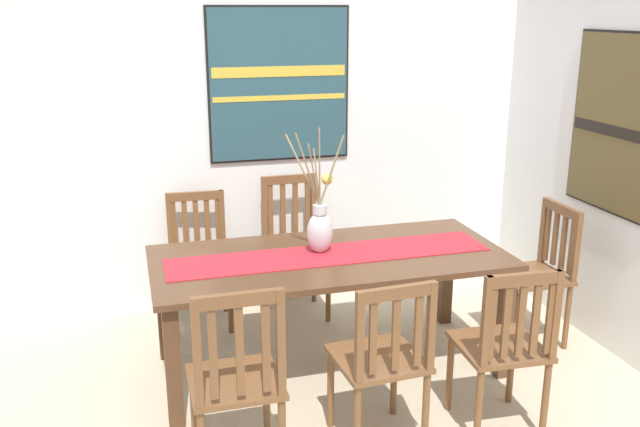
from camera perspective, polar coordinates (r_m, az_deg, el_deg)
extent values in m
cube|color=white|center=(4.99, -3.30, 7.82)|extent=(6.40, 0.12, 2.70)
cube|color=#51331E|center=(4.05, 0.79, -3.68)|extent=(2.06, 0.94, 0.03)
cube|color=#51331E|center=(3.71, -12.00, -12.25)|extent=(0.08, 0.08, 0.69)
cube|color=#51331E|center=(4.23, 14.93, -8.69)|extent=(0.08, 0.08, 0.69)
cube|color=#51331E|center=(4.40, -12.77, -7.48)|extent=(0.08, 0.08, 0.69)
cube|color=#51331E|center=(4.85, 10.30, -5.03)|extent=(0.08, 0.08, 0.69)
cube|color=#B7232D|center=(4.05, 0.79, -3.41)|extent=(1.90, 0.36, 0.01)
ellipsoid|color=silver|center=(4.05, -0.01, -1.58)|extent=(0.15, 0.13, 0.25)
cylinder|color=silver|center=(4.01, -0.01, 0.35)|extent=(0.08, 0.08, 0.05)
cylinder|color=#997F5B|center=(3.90, -1.00, 3.61)|extent=(0.16, 0.06, 0.44)
cylinder|color=#997F5B|center=(3.97, -1.43, 3.61)|extent=(0.19, 0.10, 0.41)
cylinder|color=#997F5B|center=(3.97, -0.27, 3.03)|extent=(0.04, 0.04, 0.33)
cylinder|color=#997F5B|center=(3.90, -0.04, 3.82)|extent=(0.04, 0.09, 0.46)
cylinder|color=#997F5B|center=(3.94, 0.96, 3.54)|extent=(0.13, 0.07, 0.42)
cylinder|color=#997F5B|center=(3.90, -0.48, 3.16)|extent=(0.10, 0.10, 0.38)
sphere|color=#E5CC4C|center=(3.99, 0.59, 2.85)|extent=(0.07, 0.07, 0.07)
cube|color=brown|center=(4.67, 16.89, -4.92)|extent=(0.42, 0.42, 0.03)
cylinder|color=brown|center=(4.53, 15.88, -8.71)|extent=(0.04, 0.04, 0.44)
cylinder|color=brown|center=(4.82, 13.70, -7.01)|extent=(0.04, 0.04, 0.44)
cylinder|color=brown|center=(4.72, 19.68, -8.03)|extent=(0.04, 0.04, 0.44)
cylinder|color=brown|center=(4.99, 17.36, -6.45)|extent=(0.04, 0.04, 0.44)
cube|color=brown|center=(4.56, 20.35, -2.64)|extent=(0.04, 0.04, 0.45)
cube|color=brown|center=(4.84, 17.93, -1.31)|extent=(0.04, 0.04, 0.45)
cube|color=brown|center=(4.64, 19.33, 0.32)|extent=(0.04, 0.38, 0.06)
cube|color=brown|center=(4.60, 20.03, -2.64)|extent=(0.02, 0.04, 0.36)
cube|color=brown|center=(4.67, 19.40, -2.30)|extent=(0.02, 0.04, 0.36)
cube|color=brown|center=(4.74, 18.78, -1.96)|extent=(0.02, 0.04, 0.36)
cube|color=brown|center=(4.81, 18.19, -1.63)|extent=(0.02, 0.04, 0.36)
cube|color=brown|center=(3.49, 4.78, -11.82)|extent=(0.44, 0.44, 0.03)
cylinder|color=brown|center=(3.69, 0.88, -14.21)|extent=(0.04, 0.04, 0.44)
cylinder|color=brown|center=(3.81, 6.11, -13.22)|extent=(0.04, 0.04, 0.44)
cylinder|color=brown|center=(3.40, 3.07, -17.12)|extent=(0.04, 0.04, 0.44)
cylinder|color=brown|center=(3.54, 8.69, -15.89)|extent=(0.04, 0.04, 0.44)
cube|color=brown|center=(3.16, 3.27, -10.15)|extent=(0.04, 0.04, 0.45)
cube|color=brown|center=(3.30, 9.12, -9.11)|extent=(0.04, 0.04, 0.45)
cube|color=brown|center=(3.15, 6.38, -6.49)|extent=(0.38, 0.06, 0.06)
cube|color=brown|center=(3.19, 4.38, -10.20)|extent=(0.04, 0.02, 0.36)
cube|color=brown|center=(3.24, 6.26, -9.87)|extent=(0.04, 0.02, 0.36)
cube|color=brown|center=(3.28, 8.08, -9.54)|extent=(0.04, 0.02, 0.36)
cube|color=brown|center=(4.76, -9.89, -4.02)|extent=(0.44, 0.44, 0.03)
cylinder|color=brown|center=(4.70, -7.41, -7.28)|extent=(0.04, 0.04, 0.44)
cylinder|color=brown|center=(4.68, -11.84, -7.58)|extent=(0.04, 0.04, 0.44)
cylinder|color=brown|center=(5.03, -7.83, -5.65)|extent=(0.04, 0.04, 0.44)
cylinder|color=brown|center=(5.01, -11.95, -5.93)|extent=(0.04, 0.04, 0.44)
cube|color=brown|center=(4.88, -8.05, -0.57)|extent=(0.04, 0.04, 0.44)
cube|color=brown|center=(4.87, -12.28, -0.84)|extent=(0.04, 0.04, 0.44)
cube|color=brown|center=(4.82, -10.27, 1.43)|extent=(0.38, 0.05, 0.06)
cube|color=brown|center=(4.88, -8.37, -0.76)|extent=(0.04, 0.02, 0.35)
cube|color=brown|center=(4.88, -9.26, -0.82)|extent=(0.04, 0.02, 0.35)
cube|color=brown|center=(4.88, -10.15, -0.87)|extent=(0.04, 0.02, 0.35)
cube|color=brown|center=(4.87, -11.04, -0.93)|extent=(0.04, 0.02, 0.35)
cube|color=brown|center=(4.87, -11.94, -0.99)|extent=(0.04, 0.02, 0.35)
cube|color=brown|center=(3.31, -7.02, -13.57)|extent=(0.42, 0.42, 0.03)
cylinder|color=brown|center=(3.57, -10.32, -15.66)|extent=(0.04, 0.04, 0.44)
cylinder|color=brown|center=(3.61, -4.42, -15.04)|extent=(0.04, 0.04, 0.44)
cube|color=brown|center=(3.00, -10.10, -11.29)|extent=(0.04, 0.04, 0.51)
cube|color=brown|center=(3.05, -3.24, -10.59)|extent=(0.04, 0.04, 0.51)
cube|color=brown|center=(2.92, -6.78, -7.06)|extent=(0.38, 0.03, 0.06)
cube|color=brown|center=(3.01, -8.81, -11.42)|extent=(0.04, 0.02, 0.42)
cube|color=brown|center=(3.02, -6.63, -11.21)|extent=(0.04, 0.02, 0.42)
cube|color=brown|center=(3.04, -4.47, -10.98)|extent=(0.04, 0.02, 0.42)
cube|color=brown|center=(4.85, -1.97, -3.38)|extent=(0.42, 0.42, 0.03)
cylinder|color=brown|center=(4.82, 0.68, -6.47)|extent=(0.04, 0.04, 0.44)
cylinder|color=brown|center=(4.74, -3.52, -6.94)|extent=(0.04, 0.04, 0.44)
cylinder|color=brown|center=(5.14, -0.51, -4.96)|extent=(0.04, 0.04, 0.44)
cylinder|color=brown|center=(5.06, -4.44, -5.37)|extent=(0.04, 0.04, 0.44)
cube|color=brown|center=(4.99, -0.55, 0.44)|extent=(0.04, 0.04, 0.51)
cube|color=brown|center=(4.91, -4.60, 0.11)|extent=(0.04, 0.04, 0.51)
cube|color=brown|center=(4.89, -2.59, 2.83)|extent=(0.38, 0.04, 0.06)
cube|color=brown|center=(4.98, -1.03, 0.24)|extent=(0.04, 0.02, 0.42)
cube|color=brown|center=(4.96, -2.05, 0.15)|extent=(0.04, 0.02, 0.42)
cube|color=brown|center=(4.94, -3.07, 0.07)|extent=(0.04, 0.02, 0.42)
cube|color=brown|center=(4.92, -4.10, -0.02)|extent=(0.04, 0.02, 0.42)
cube|color=brown|center=(3.71, 14.53, -10.52)|extent=(0.44, 0.44, 0.03)
cylinder|color=brown|center=(3.89, 10.64, -12.79)|extent=(0.04, 0.04, 0.44)
cylinder|color=brown|center=(4.03, 15.46, -12.00)|extent=(0.04, 0.04, 0.44)
cylinder|color=brown|center=(3.61, 12.91, -15.44)|extent=(0.04, 0.04, 0.44)
cylinder|color=brown|center=(3.76, 18.05, -14.45)|extent=(0.04, 0.04, 0.44)
cube|color=brown|center=(3.38, 13.50, -8.67)|extent=(0.04, 0.04, 0.46)
cube|color=brown|center=(3.54, 18.82, -7.91)|extent=(0.04, 0.04, 0.46)
cube|color=brown|center=(3.38, 16.50, -5.22)|extent=(0.38, 0.05, 0.06)
cube|color=brown|center=(3.39, 13.92, -8.84)|extent=(0.04, 0.02, 0.37)
cube|color=brown|center=(3.43, 15.07, -8.68)|extent=(0.04, 0.02, 0.37)
cube|color=brown|center=(3.46, 16.21, -8.52)|extent=(0.04, 0.02, 0.37)
cube|color=brown|center=(3.50, 17.31, -8.35)|extent=(0.04, 0.02, 0.37)
cube|color=brown|center=(3.53, 18.40, -8.19)|extent=(0.04, 0.02, 0.37)
cube|color=black|center=(4.90, -3.40, 10.56)|extent=(1.00, 0.04, 1.06)
cube|color=#284C56|center=(4.87, -3.34, 10.53)|extent=(0.97, 0.01, 1.03)
cube|color=gold|center=(4.88, -3.31, 9.49)|extent=(0.94, 0.00, 0.04)
cube|color=gold|center=(4.86, -3.34, 11.59)|extent=(0.94, 0.00, 0.07)
cube|color=black|center=(4.57, 23.45, 6.73)|extent=(0.04, 0.84, 1.09)
cube|color=brown|center=(4.56, 23.23, 6.73)|extent=(0.01, 0.81, 1.06)
cube|color=black|center=(4.56, 23.12, 6.21)|extent=(0.00, 0.78, 0.07)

